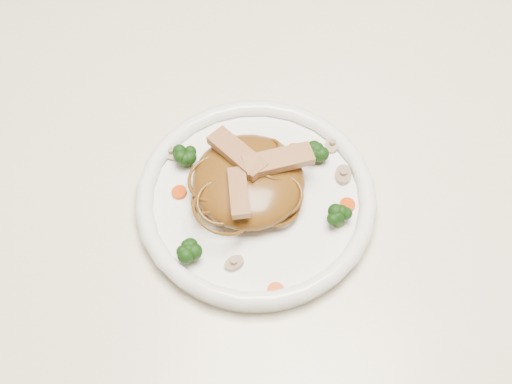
# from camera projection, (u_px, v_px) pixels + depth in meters

# --- Properties ---
(ground) EXTENTS (4.00, 4.00, 0.00)m
(ground) POSITION_uv_depth(u_px,v_px,m) (294.00, 372.00, 1.48)
(ground) COLOR brown
(ground) RESTS_ON ground
(table) EXTENTS (1.20, 0.80, 0.75)m
(table) POSITION_uv_depth(u_px,v_px,m) (316.00, 216.00, 0.92)
(table) COLOR white
(table) RESTS_ON ground
(plate) EXTENTS (0.32, 0.32, 0.02)m
(plate) POSITION_uv_depth(u_px,v_px,m) (256.00, 202.00, 0.81)
(plate) COLOR white
(plate) RESTS_ON table
(noodle_mound) EXTENTS (0.14, 0.14, 0.04)m
(noodle_mound) POSITION_uv_depth(u_px,v_px,m) (249.00, 181.00, 0.79)
(noodle_mound) COLOR brown
(noodle_mound) RESTS_ON plate
(chicken_a) EXTENTS (0.08, 0.05, 0.01)m
(chicken_a) POSITION_uv_depth(u_px,v_px,m) (278.00, 160.00, 0.78)
(chicken_a) COLOR tan
(chicken_a) RESTS_ON noodle_mound
(chicken_b) EXTENTS (0.07, 0.07, 0.01)m
(chicken_b) POSITION_uv_depth(u_px,v_px,m) (237.00, 153.00, 0.78)
(chicken_b) COLOR tan
(chicken_b) RESTS_ON noodle_mound
(chicken_c) EXTENTS (0.03, 0.06, 0.01)m
(chicken_c) POSITION_uv_depth(u_px,v_px,m) (239.00, 192.00, 0.76)
(chicken_c) COLOR tan
(chicken_c) RESTS_ON noodle_mound
(broccoli_0) EXTENTS (0.03, 0.03, 0.03)m
(broccoli_0) POSITION_uv_depth(u_px,v_px,m) (318.00, 153.00, 0.82)
(broccoli_0) COLOR #0E350B
(broccoli_0) RESTS_ON plate
(broccoli_1) EXTENTS (0.04, 0.04, 0.03)m
(broccoli_1) POSITION_uv_depth(u_px,v_px,m) (185.00, 155.00, 0.81)
(broccoli_1) COLOR #0E350B
(broccoli_1) RESTS_ON plate
(broccoli_2) EXTENTS (0.03, 0.03, 0.03)m
(broccoli_2) POSITION_uv_depth(u_px,v_px,m) (189.00, 250.00, 0.75)
(broccoli_2) COLOR #0E350B
(broccoli_2) RESTS_ON plate
(broccoli_3) EXTENTS (0.03, 0.03, 0.03)m
(broccoli_3) POSITION_uv_depth(u_px,v_px,m) (340.00, 216.00, 0.77)
(broccoli_3) COLOR #0E350B
(broccoli_3) RESTS_ON plate
(carrot_0) EXTENTS (0.03, 0.03, 0.00)m
(carrot_0) POSITION_uv_depth(u_px,v_px,m) (295.00, 151.00, 0.83)
(carrot_0) COLOR #E93F08
(carrot_0) RESTS_ON plate
(carrot_1) EXTENTS (0.02, 0.02, 0.00)m
(carrot_1) POSITION_uv_depth(u_px,v_px,m) (179.00, 192.00, 0.80)
(carrot_1) COLOR #E93F08
(carrot_1) RESTS_ON plate
(carrot_2) EXTENTS (0.02, 0.02, 0.00)m
(carrot_2) POSITION_uv_depth(u_px,v_px,m) (347.00, 205.00, 0.80)
(carrot_2) COLOR #E93F08
(carrot_2) RESTS_ON plate
(carrot_3) EXTENTS (0.02, 0.02, 0.00)m
(carrot_3) POSITION_uv_depth(u_px,v_px,m) (229.00, 142.00, 0.84)
(carrot_3) COLOR #E93F08
(carrot_3) RESTS_ON plate
(carrot_4) EXTENTS (0.02, 0.02, 0.00)m
(carrot_4) POSITION_uv_depth(u_px,v_px,m) (276.00, 291.00, 0.74)
(carrot_4) COLOR #E93F08
(carrot_4) RESTS_ON plate
(mushroom_0) EXTENTS (0.03, 0.03, 0.01)m
(mushroom_0) POSITION_uv_depth(u_px,v_px,m) (234.00, 263.00, 0.76)
(mushroom_0) COLOR tan
(mushroom_0) RESTS_ON plate
(mushroom_1) EXTENTS (0.03, 0.03, 0.01)m
(mushroom_1) POSITION_uv_depth(u_px,v_px,m) (343.00, 175.00, 0.82)
(mushroom_1) COLOR tan
(mushroom_1) RESTS_ON plate
(mushroom_2) EXTENTS (0.03, 0.03, 0.01)m
(mushroom_2) POSITION_uv_depth(u_px,v_px,m) (171.00, 153.00, 0.83)
(mushroom_2) COLOR tan
(mushroom_2) RESTS_ON plate
(mushroom_3) EXTENTS (0.02, 0.02, 0.01)m
(mushroom_3) POSITION_uv_depth(u_px,v_px,m) (332.00, 145.00, 0.84)
(mushroom_3) COLOR tan
(mushroom_3) RESTS_ON plate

